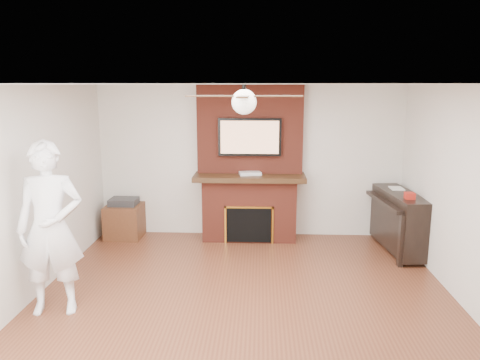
{
  "coord_description": "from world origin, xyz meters",
  "views": [
    {
      "loc": [
        0.18,
        -4.89,
        2.49
      ],
      "look_at": [
        -0.08,
        0.9,
        1.31
      ],
      "focal_mm": 35.0,
      "sensor_mm": 36.0,
      "label": 1
    }
  ],
  "objects_px": {
    "side_table": "(125,219)",
    "piano": "(399,220)",
    "person": "(50,228)",
    "fireplace": "(250,179)"
  },
  "relations": [
    {
      "from": "side_table",
      "to": "piano",
      "type": "bearing_deg",
      "value": -5.65
    },
    {
      "from": "person",
      "to": "piano",
      "type": "relative_size",
      "value": 1.35
    },
    {
      "from": "side_table",
      "to": "piano",
      "type": "distance_m",
      "value": 4.38
    },
    {
      "from": "fireplace",
      "to": "piano",
      "type": "relative_size",
      "value": 1.75
    },
    {
      "from": "person",
      "to": "side_table",
      "type": "bearing_deg",
      "value": 78.81
    },
    {
      "from": "fireplace",
      "to": "person",
      "type": "height_order",
      "value": "fireplace"
    },
    {
      "from": "fireplace",
      "to": "piano",
      "type": "bearing_deg",
      "value": -13.52
    },
    {
      "from": "person",
      "to": "side_table",
      "type": "relative_size",
      "value": 2.92
    },
    {
      "from": "fireplace",
      "to": "side_table",
      "type": "relative_size",
      "value": 3.78
    },
    {
      "from": "side_table",
      "to": "piano",
      "type": "relative_size",
      "value": 0.46
    }
  ]
}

